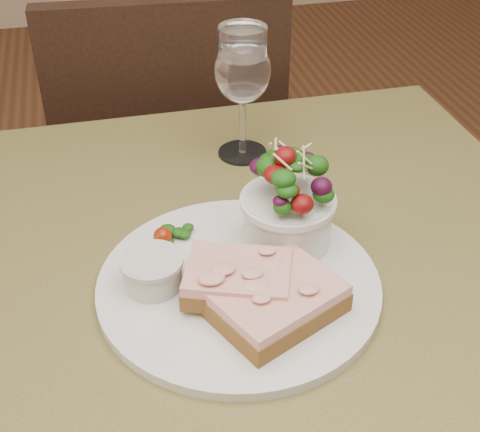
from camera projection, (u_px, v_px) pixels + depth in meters
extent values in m
cube|color=#4D4221|center=(253.00, 279.00, 0.78)|extent=(0.80, 0.80, 0.04)
cylinder|color=black|center=(20.00, 343.00, 1.20)|extent=(0.05, 0.05, 0.71)
cylinder|color=black|center=(373.00, 284.00, 1.33)|extent=(0.05, 0.05, 0.71)
cube|color=black|center=(169.00, 175.00, 1.48)|extent=(0.45, 0.45, 0.04)
cube|color=black|center=(170.00, 125.00, 1.19)|extent=(0.42, 0.07, 0.45)
cube|color=black|center=(175.00, 254.00, 1.61)|extent=(0.38, 0.38, 0.45)
cylinder|color=silver|center=(239.00, 284.00, 0.73)|extent=(0.31, 0.31, 0.01)
cube|color=#452312|center=(276.00, 305.00, 0.68)|extent=(0.15, 0.14, 0.02)
cube|color=beige|center=(277.00, 292.00, 0.67)|extent=(0.15, 0.14, 0.01)
cube|color=#452312|center=(238.00, 283.00, 0.70)|extent=(0.13, 0.11, 0.02)
cube|color=beige|center=(238.00, 272.00, 0.69)|extent=(0.13, 0.11, 0.01)
cylinder|color=beige|center=(152.00, 272.00, 0.71)|extent=(0.06, 0.06, 0.04)
cylinder|color=olive|center=(151.00, 261.00, 0.70)|extent=(0.06, 0.06, 0.01)
cylinder|color=silver|center=(287.00, 219.00, 0.76)|extent=(0.10, 0.10, 0.06)
ellipsoid|color=#113509|center=(289.00, 178.00, 0.73)|extent=(0.09, 0.09, 0.06)
ellipsoid|color=#113509|center=(174.00, 233.00, 0.78)|extent=(0.04, 0.04, 0.01)
sphere|color=maroon|center=(163.00, 237.00, 0.77)|extent=(0.02, 0.02, 0.02)
cylinder|color=white|center=(242.00, 153.00, 0.97)|extent=(0.07, 0.07, 0.00)
cylinder|color=white|center=(242.00, 124.00, 0.94)|extent=(0.01, 0.01, 0.09)
ellipsoid|color=white|center=(243.00, 70.00, 0.89)|extent=(0.08, 0.08, 0.09)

